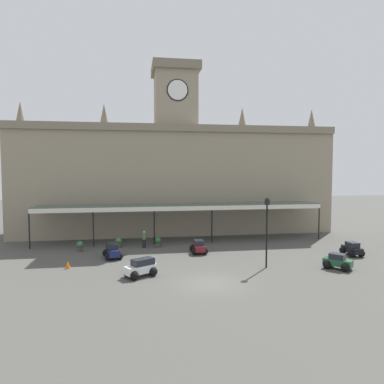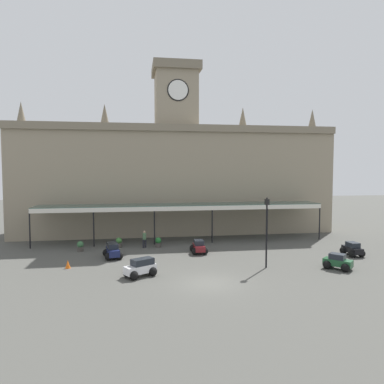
{
  "view_description": "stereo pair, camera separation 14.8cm",
  "coord_description": "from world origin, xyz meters",
  "views": [
    {
      "loc": [
        -4.85,
        -23.08,
        7.68
      ],
      "look_at": [
        0.0,
        7.24,
        5.66
      ],
      "focal_mm": 33.49,
      "sensor_mm": 36.0,
      "label": 1
    },
    {
      "loc": [
        -4.71,
        -23.11,
        7.68
      ],
      "look_at": [
        0.0,
        7.24,
        5.66
      ],
      "focal_mm": 33.49,
      "sensor_mm": 36.0,
      "label": 2
    }
  ],
  "objects": [
    {
      "name": "car_black_sedan",
      "position": [
        14.08,
        5.52,
        0.5
      ],
      "size": [
        1.52,
        2.05,
        1.19
      ],
      "color": "black",
      "rests_on": "ground"
    },
    {
      "name": "ground_plane",
      "position": [
        0.0,
        0.0,
        0.0
      ],
      "size": [
        140.0,
        140.0,
        0.0
      ],
      "primitive_type": "plane",
      "color": "#4A4A45"
    },
    {
      "name": "planter_by_canopy",
      "position": [
        -6.47,
        12.05,
        0.49
      ],
      "size": [
        0.6,
        0.6,
        0.96
      ],
      "color": "#47423D",
      "rests_on": "ground"
    },
    {
      "name": "entrance_canopy",
      "position": [
        -0.0,
        14.06,
        3.76
      ],
      "size": [
        29.88,
        3.26,
        3.91
      ],
      "color": "#38564C",
      "rests_on": "ground"
    },
    {
      "name": "car_maroon_sedan",
      "position": [
        0.82,
        8.51,
        0.5
      ],
      "size": [
        1.54,
        2.06,
        1.19
      ],
      "color": "maroon",
      "rests_on": "ground"
    },
    {
      "name": "pedestrian_crossing_forecourt",
      "position": [
        -4.01,
        11.44,
        0.91
      ],
      "size": [
        0.38,
        0.34,
        1.67
      ],
      "color": "black",
      "rests_on": "ground"
    },
    {
      "name": "victorian_lamppost",
      "position": [
        5.14,
        2.94,
        3.36
      ],
      "size": [
        0.3,
        0.3,
        5.47
      ],
      "color": "black",
      "rests_on": "ground"
    },
    {
      "name": "station_building",
      "position": [
        -0.0,
        19.93,
        6.85
      ],
      "size": [
        36.88,
        7.29,
        19.88
      ],
      "color": "gray",
      "rests_on": "ground"
    },
    {
      "name": "car_navy_estate",
      "position": [
        -6.81,
        7.92,
        0.56
      ],
      "size": [
        1.84,
        2.39,
        1.27
      ],
      "color": "#19214C",
      "rests_on": "ground"
    },
    {
      "name": "car_white_estate",
      "position": [
        -4.49,
        2.19,
        0.56
      ],
      "size": [
        2.43,
        2.2,
        1.27
      ],
      "color": "silver",
      "rests_on": "ground"
    },
    {
      "name": "car_green_sedan",
      "position": [
        10.41,
        1.74,
        0.5
      ],
      "size": [
        2.2,
        2.23,
        1.19
      ],
      "color": "#1E512D",
      "rests_on": "ground"
    },
    {
      "name": "planter_forecourt_centre",
      "position": [
        -2.68,
        11.5,
        0.49
      ],
      "size": [
        0.6,
        0.6,
        0.96
      ],
      "color": "#47423D",
      "rests_on": "ground"
    },
    {
      "name": "planter_near_kerb",
      "position": [
        -9.92,
        10.82,
        0.49
      ],
      "size": [
        0.6,
        0.6,
        0.96
      ],
      "color": "#47423D",
      "rests_on": "ground"
    },
    {
      "name": "traffic_cone",
      "position": [
        -10.01,
        5.15,
        0.31
      ],
      "size": [
        0.4,
        0.4,
        0.62
      ],
      "primitive_type": "cone",
      "color": "orange",
      "rests_on": "ground"
    }
  ]
}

